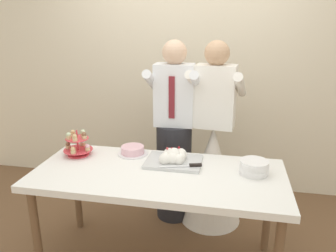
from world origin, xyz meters
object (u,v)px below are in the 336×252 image
(plate_stack, at_px, (254,167))
(round_cake, at_px, (133,151))
(person_groom, at_px, (174,143))
(cupcake_stand, at_px, (78,145))
(person_bride, at_px, (212,162))
(dessert_table, at_px, (158,181))
(main_cake_tray, at_px, (174,158))

(plate_stack, distance_m, round_cake, 0.96)
(plate_stack, distance_m, person_groom, 0.89)
(cupcake_stand, height_order, person_bride, person_bride)
(dessert_table, height_order, person_groom, person_groom)
(cupcake_stand, distance_m, round_cake, 0.44)
(plate_stack, bearing_deg, main_cake_tray, 173.53)
(dessert_table, distance_m, main_cake_tray, 0.22)
(dessert_table, xyz_separation_m, person_groom, (-0.01, 0.68, 0.05))
(cupcake_stand, relative_size, plate_stack, 1.11)
(round_cake, bearing_deg, cupcake_stand, -166.65)
(cupcake_stand, xyz_separation_m, round_cake, (0.42, 0.10, -0.06))
(main_cake_tray, distance_m, plate_stack, 0.59)
(dessert_table, xyz_separation_m, round_cake, (-0.28, 0.28, 0.11))
(plate_stack, bearing_deg, person_groom, 139.64)
(main_cake_tray, distance_m, round_cake, 0.38)
(dessert_table, distance_m, cupcake_stand, 0.74)
(main_cake_tray, bearing_deg, round_cake, 162.63)
(person_bride, bearing_deg, main_cake_tray, -117.13)
(round_cake, relative_size, person_bride, 0.14)
(main_cake_tray, bearing_deg, person_bride, 62.87)
(plate_stack, xyz_separation_m, person_groom, (-0.68, 0.57, -0.08))
(cupcake_stand, bearing_deg, plate_stack, -3.25)
(plate_stack, relative_size, person_bride, 0.12)
(plate_stack, xyz_separation_m, round_cake, (-0.94, 0.18, -0.02))
(cupcake_stand, height_order, person_groom, person_groom)
(main_cake_tray, height_order, plate_stack, main_cake_tray)
(plate_stack, distance_m, person_bride, 0.71)
(dessert_table, bearing_deg, person_groom, 90.64)
(plate_stack, bearing_deg, person_bride, 119.06)
(main_cake_tray, height_order, person_bride, person_bride)
(round_cake, bearing_deg, dessert_table, -45.36)
(dessert_table, height_order, round_cake, round_cake)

